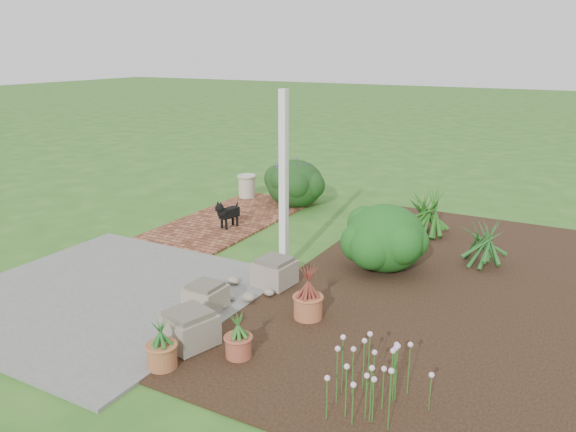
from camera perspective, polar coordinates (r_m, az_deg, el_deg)
The scene contains 18 objects.
ground at distance 8.00m, azimuth -2.65°, elevation -5.33°, with size 80.00×80.00×0.00m, color #2B601E.
concrete_patio at distance 7.50m, azimuth -18.10°, elevation -7.59°, with size 3.50×3.50×0.04m, color slate.
brick_path at distance 10.26m, azimuth -5.64°, elevation -0.25°, with size 1.60×3.50×0.04m, color #5A2D1C.
garden_bed at distance 7.56m, azimuth 15.94°, elevation -7.23°, with size 4.00×7.00×0.03m, color black.
veranda_post at distance 7.56m, azimuth -0.44°, elevation 3.32°, with size 0.10×0.10×2.50m, color white.
stone_trough_near at distance 6.03m, azimuth -9.98°, elevation -11.29°, with size 0.48×0.48×0.32m, color #78725D.
stone_trough_mid at distance 6.75m, azimuth -8.35°, elevation -8.23°, with size 0.41×0.41×0.27m, color gray.
stone_trough_far at distance 7.33m, azimuth -1.37°, elevation -5.82°, with size 0.46×0.46×0.31m, color gray.
black_dog at distance 9.60m, azimuth -6.19°, elevation 0.37°, with size 0.23×0.53×0.46m.
cream_ceramic_urn at distance 11.59m, azimuth -4.20°, elevation 3.02°, with size 0.34×0.34×0.45m, color #BFB29D.
evergreen_shrub at distance 7.89m, azimuth 9.88°, elevation -2.03°, with size 1.11×1.11×0.94m, color #123A14.
agapanthus_clump_back at distance 8.38m, azimuth 19.19°, elevation -2.20°, with size 0.87×0.87×0.78m, color #0D3611, non-canonical shape.
agapanthus_clump_front at distance 9.46m, azimuth 13.95°, elevation 0.66°, with size 0.98×0.98×0.87m, color #154111, non-canonical shape.
pink_flower_patch at distance 5.03m, azimuth 9.34°, elevation -15.91°, with size 0.88×0.88×0.56m, color #113D0F, non-canonical shape.
terracotta_pot_bronze at distance 6.50m, azimuth 2.05°, elevation -9.20°, with size 0.33×0.33×0.27m, color #AD5E3A.
terracotta_pot_small_left at distance 5.78m, azimuth -5.05°, elevation -13.05°, with size 0.26×0.26×0.22m, color #9E4A35.
terracotta_pot_small_right at distance 5.72m, azimuth -12.67°, elevation -13.67°, with size 0.29×0.29×0.24m, color #A05D36.
purple_flowering_bush at distance 10.99m, azimuth 0.73°, elevation 3.42°, with size 1.11×1.11×0.95m, color black.
Camera 1 is at (3.91, -6.30, 3.01)m, focal length 35.00 mm.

